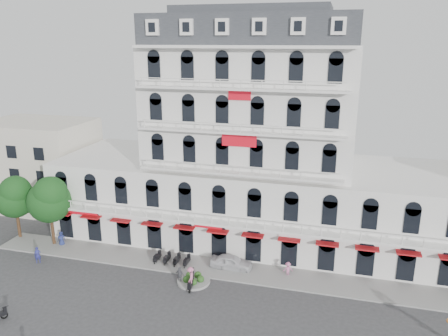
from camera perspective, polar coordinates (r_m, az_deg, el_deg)
ground at (r=38.09m, az=-2.56°, el=-19.79°), size 120.00×120.00×0.00m
sidewalk at (r=45.33m, az=0.97°, el=-13.22°), size 53.00×4.00×0.16m
main_building at (r=49.78m, az=3.56°, el=1.80°), size 45.00×15.00×25.80m
flank_building_west at (r=65.26m, az=-22.86°, el=0.45°), size 14.00×10.00×12.00m
traffic_island at (r=43.51m, az=-3.99°, el=-14.37°), size 3.20×3.20×1.60m
parked_scooter_row at (r=46.95m, az=-6.81°, el=-12.34°), size 4.40×1.80×1.10m
tree_west_outer at (r=55.60m, az=-25.68°, el=-3.24°), size 4.50×4.48×7.76m
tree_west_inner at (r=52.06m, az=-21.87°, el=-3.66°), size 4.76×4.76×8.25m
parked_car at (r=45.46m, az=0.95°, el=-12.18°), size 4.32×1.76×1.47m
rider_center at (r=41.94m, az=-4.38°, el=-14.09°), size 0.83×1.70×2.32m
pedestrian_left at (r=53.30m, az=-20.48°, el=-8.64°), size 1.00×0.88×1.73m
pedestrian_mid at (r=43.22m, az=-5.77°, el=-13.73°), size 1.06×0.62×1.69m
pedestrian_right at (r=44.58m, az=8.34°, el=-12.95°), size 1.11×0.86×1.52m
pedestrian_far at (r=50.40m, az=-23.16°, el=-10.41°), size 0.77×0.71×1.77m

